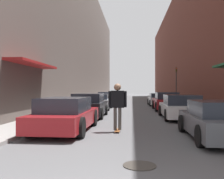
# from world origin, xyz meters

# --- Properties ---
(ground) EXTENTS (128.41, 128.41, 0.00)m
(ground) POSITION_xyz_m (0.00, 23.35, 0.00)
(ground) COLOR #515154
(curb_strip_left) EXTENTS (1.80, 58.37, 0.12)m
(curb_strip_left) POSITION_xyz_m (-4.59, 29.19, 0.06)
(curb_strip_left) COLOR gray
(curb_strip_left) RESTS_ON ground
(curb_strip_right) EXTENTS (1.80, 58.37, 0.12)m
(curb_strip_right) POSITION_xyz_m (4.59, 29.19, 0.06)
(curb_strip_right) COLOR gray
(curb_strip_right) RESTS_ON ground
(building_row_left) EXTENTS (4.90, 58.37, 15.95)m
(building_row_left) POSITION_xyz_m (-7.49, 29.18, 7.97)
(building_row_left) COLOR #564C47
(building_row_left) RESTS_ON ground
(building_row_right) EXTENTS (4.90, 58.37, 14.04)m
(building_row_right) POSITION_xyz_m (7.49, 29.18, 7.02)
(building_row_right) COLOR brown
(building_row_right) RESTS_ON ground
(parked_car_left_0) EXTENTS (1.95, 4.59, 1.29)m
(parked_car_left_0) POSITION_xyz_m (-2.57, 7.16, 0.63)
(parked_car_left_0) COLOR maroon
(parked_car_left_0) RESTS_ON ground
(parked_car_left_1) EXTENTS (1.92, 3.93, 1.36)m
(parked_car_left_1) POSITION_xyz_m (-2.53, 12.04, 0.65)
(parked_car_left_1) COLOR black
(parked_car_left_1) RESTS_ON ground
(parked_car_left_2) EXTENTS (1.99, 4.28, 1.23)m
(parked_car_left_2) POSITION_xyz_m (-2.72, 17.55, 0.60)
(parked_car_left_2) COLOR #B7B7BC
(parked_car_left_2) RESTS_ON ground
(parked_car_left_3) EXTENTS (2.01, 4.78, 1.33)m
(parked_car_left_3) POSITION_xyz_m (-2.53, 23.32, 0.65)
(parked_car_left_3) COLOR silver
(parked_car_left_3) RESTS_ON ground
(parked_car_left_4) EXTENTS (1.95, 4.47, 1.22)m
(parked_car_left_4) POSITION_xyz_m (-2.53, 29.14, 0.59)
(parked_car_left_4) COLOR #515459
(parked_car_left_4) RESTS_ON ground
(parked_car_right_0) EXTENTS (1.90, 4.14, 1.24)m
(parked_car_right_0) POSITION_xyz_m (2.70, 6.01, 0.60)
(parked_car_right_0) COLOR #515459
(parked_car_right_0) RESTS_ON ground
(parked_car_right_1) EXTENTS (2.07, 4.51, 1.31)m
(parked_car_right_1) POSITION_xyz_m (2.64, 11.73, 0.62)
(parked_car_right_1) COLOR silver
(parked_car_right_1) RESTS_ON ground
(parked_car_right_2) EXTENTS (1.92, 4.20, 1.39)m
(parked_car_right_2) POSITION_xyz_m (2.59, 17.15, 0.67)
(parked_car_right_2) COLOR maroon
(parked_car_right_2) RESTS_ON ground
(parked_car_right_3) EXTENTS (1.89, 4.45, 1.22)m
(parked_car_right_3) POSITION_xyz_m (2.54, 22.71, 0.60)
(parked_car_right_3) COLOR silver
(parked_car_right_3) RESTS_ON ground
(skateboarder) EXTENTS (0.70, 0.78, 1.83)m
(skateboarder) POSITION_xyz_m (-0.58, 7.15, 1.13)
(skateboarder) COLOR brown
(skateboarder) RESTS_ON ground
(manhole_cover) EXTENTS (0.70, 0.70, 0.02)m
(manhole_cover) POSITION_xyz_m (0.13, 3.01, 0.01)
(manhole_cover) COLOR #332D28
(manhole_cover) RESTS_ON ground
(traffic_light) EXTENTS (0.16, 0.22, 3.84)m
(traffic_light) POSITION_xyz_m (4.75, 25.25, 2.47)
(traffic_light) COLOR #2D2D2D
(traffic_light) RESTS_ON curb_strip_right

